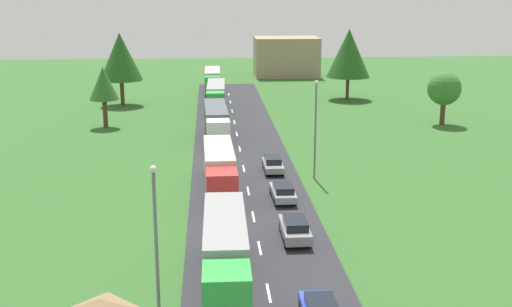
% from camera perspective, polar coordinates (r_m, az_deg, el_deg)
% --- Properties ---
extents(road, '(10.00, 140.00, 0.06)m').
position_cam_1_polar(road, '(50.62, -0.32, -5.25)').
color(road, '#2B2B30').
rests_on(road, ground).
extents(lane_marking_centre, '(0.16, 123.36, 0.01)m').
position_cam_1_polar(lane_marking_centre, '(47.44, -0.04, -6.59)').
color(lane_marking_centre, white).
rests_on(lane_marking_centre, road).
extents(truck_lead, '(2.64, 12.93, 3.80)m').
position_cam_1_polar(truck_lead, '(37.83, -2.73, -8.71)').
color(truck_lead, green).
rests_on(truck_lead, road).
extents(truck_second, '(2.72, 12.65, 3.55)m').
position_cam_1_polar(truck_second, '(55.46, -3.25, -1.27)').
color(truck_second, red).
rests_on(truck_second, road).
extents(truck_third, '(2.79, 13.84, 3.72)m').
position_cam_1_polar(truck_third, '(74.29, -3.54, 2.84)').
color(truck_third, white).
rests_on(truck_third, road).
extents(truck_fourth, '(2.84, 14.27, 3.59)m').
position_cam_1_polar(truck_fourth, '(93.20, -3.56, 5.18)').
color(truck_fourth, green).
rests_on(truck_fourth, road).
extents(truck_fifth, '(2.61, 12.76, 3.62)m').
position_cam_1_polar(truck_fifth, '(109.62, -3.87, 6.56)').
color(truck_fifth, green).
rests_on(truck_fifth, road).
extents(car_second, '(1.86, 4.60, 1.54)m').
position_cam_1_polar(car_second, '(45.22, 3.46, -6.61)').
color(car_second, gray).
rests_on(car_second, road).
extents(car_third, '(1.87, 4.51, 1.38)m').
position_cam_1_polar(car_third, '(53.30, 2.40, -3.38)').
color(car_third, '#8C939E').
rests_on(car_third, road).
extents(car_fourth, '(1.76, 4.36, 1.40)m').
position_cam_1_polar(car_fourth, '(61.54, 1.50, -0.92)').
color(car_fourth, gray).
rests_on(car_fourth, road).
extents(lamppost_lead, '(0.36, 0.36, 8.70)m').
position_cam_1_polar(lamppost_lead, '(32.96, -8.83, -7.55)').
color(lamppost_lead, slate).
rests_on(lamppost_lead, ground).
extents(lamppost_second, '(0.36, 0.36, 9.13)m').
position_cam_1_polar(lamppost_second, '(58.55, 5.28, 2.51)').
color(lamppost_second, slate).
rests_on(lamppost_second, ground).
extents(tree_oak, '(6.36, 6.36, 10.80)m').
position_cam_1_polar(tree_oak, '(98.10, -11.91, 8.38)').
color(tree_oak, '#513823').
rests_on(tree_oak, ground).
extents(tree_birch, '(6.79, 6.79, 11.01)m').
position_cam_1_polar(tree_birch, '(102.38, 8.20, 8.78)').
color(tree_birch, '#513823').
rests_on(tree_birch, ground).
extents(tree_maple, '(3.70, 3.70, 7.61)m').
position_cam_1_polar(tree_maple, '(82.85, -13.34, 6.00)').
color(tree_maple, '#513823').
rests_on(tree_maple, ground).
extents(tree_pine, '(4.27, 4.27, 6.81)m').
position_cam_1_polar(tree_pine, '(85.92, 16.32, 5.51)').
color(tree_pine, '#513823').
rests_on(tree_pine, ground).
extents(distant_building, '(12.56, 9.09, 7.64)m').
position_cam_1_polar(distant_building, '(129.99, 2.69, 8.55)').
color(distant_building, '#9E846B').
rests_on(distant_building, ground).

